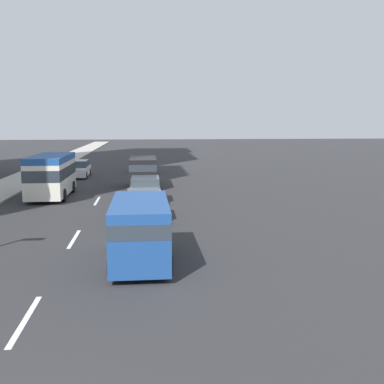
# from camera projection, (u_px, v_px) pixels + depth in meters

# --- Properties ---
(ground_plane) EXTENTS (198.00, 198.00, 0.00)m
(ground_plane) POSITION_uv_depth(u_px,v_px,m) (106.00, 186.00, 37.12)
(ground_plane) COLOR #2D2D30
(sidewalk_right) EXTENTS (162.00, 3.57, 0.15)m
(sidewalk_right) POSITION_uv_depth(u_px,v_px,m) (8.00, 186.00, 36.36)
(sidewalk_right) COLOR #B2ADA3
(sidewalk_right) RESTS_ON ground_plane
(lane_stripe_near) EXTENTS (3.20, 0.16, 0.01)m
(lane_stripe_near) POSITION_uv_depth(u_px,v_px,m) (25.00, 320.00, 12.02)
(lane_stripe_near) COLOR silver
(lane_stripe_near) RESTS_ON ground_plane
(lane_stripe_mid) EXTENTS (3.20, 0.16, 0.01)m
(lane_stripe_mid) POSITION_uv_depth(u_px,v_px,m) (74.00, 239.00, 20.31)
(lane_stripe_mid) COLOR silver
(lane_stripe_mid) RESTS_ON ground_plane
(lane_stripe_far) EXTENTS (3.20, 0.16, 0.01)m
(lane_stripe_far) POSITION_uv_depth(u_px,v_px,m) (97.00, 201.00, 30.07)
(lane_stripe_far) COLOR silver
(lane_stripe_far) RESTS_ON ground_plane
(minibus_lead) EXTENTS (6.62, 2.41, 2.85)m
(minibus_lead) POSITION_uv_depth(u_px,v_px,m) (51.00, 174.00, 31.42)
(minibus_lead) COLOR silver
(minibus_lead) RESTS_ON ground_plane
(van_second) EXTENTS (4.96, 2.14, 2.28)m
(van_second) POSITION_uv_depth(u_px,v_px,m) (140.00, 228.00, 16.71)
(van_second) COLOR #1E478C
(van_second) RESTS_ON ground_plane
(car_third) EXTENTS (4.02, 1.87, 1.57)m
(car_third) POSITION_uv_depth(u_px,v_px,m) (145.00, 165.00, 47.10)
(car_third) COLOR #A51E1E
(car_third) RESTS_ON ground_plane
(van_fourth) EXTENTS (4.87, 2.16, 2.31)m
(van_fourth) POSITION_uv_depth(u_px,v_px,m) (143.00, 170.00, 36.15)
(van_fourth) COLOR black
(van_fourth) RESTS_ON ground_plane
(car_fifth) EXTENTS (4.64, 1.83, 1.53)m
(car_fifth) POSITION_uv_depth(u_px,v_px,m) (79.00, 169.00, 43.05)
(car_fifth) COLOR white
(car_fifth) RESTS_ON ground_plane
(car_sixth) EXTENTS (4.62, 1.88, 1.53)m
(car_sixth) POSITION_uv_depth(u_px,v_px,m) (143.00, 206.00, 24.33)
(car_sixth) COLOR black
(car_sixth) RESTS_ON ground_plane
(car_seventh) EXTENTS (4.37, 1.96, 1.60)m
(car_seventh) POSITION_uv_depth(u_px,v_px,m) (145.00, 190.00, 29.68)
(car_seventh) COLOR beige
(car_seventh) RESTS_ON ground_plane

